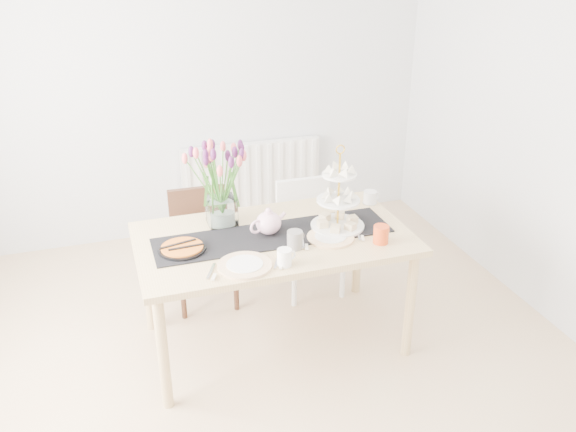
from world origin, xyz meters
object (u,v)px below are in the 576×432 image
object	(u,v)px
cream_jug	(370,197)
mug_grey	(295,240)
cake_stand	(338,207)
plate_right	(330,237)
radiator	(252,176)
mug_white	(284,258)
mug_orange	(381,234)
tulip_vase	(219,172)
tart_tin	(182,249)
chair_white	(307,228)
chair_brown	(201,238)
plate_left	(245,265)
dining_table	(274,247)
teapot	(269,223)

from	to	relation	value
cream_jug	mug_grey	xyz separation A→B (m)	(-0.67, -0.43, 0.01)
cake_stand	plate_right	world-z (taller)	cake_stand
radiator	mug_white	xyz separation A→B (m)	(-0.36, -2.03, 0.35)
mug_white	mug_orange	size ratio (longest dim) A/B	0.90
tulip_vase	tart_tin	bearing A→B (deg)	-136.40
tart_tin	chair_white	bearing A→B (deg)	32.48
chair_brown	plate_left	size ratio (longest dim) A/B	2.68
tart_tin	plate_left	xyz separation A→B (m)	(0.29, -0.27, -0.01)
cream_jug	plate_right	size ratio (longest dim) A/B	0.31
mug_orange	plate_left	world-z (taller)	mug_orange
dining_table	mug_white	world-z (taller)	mug_white
tart_tin	mug_white	distance (m)	0.59
dining_table	mug_grey	world-z (taller)	mug_grey
chair_brown	chair_white	size ratio (longest dim) A/B	0.99
mug_white	tulip_vase	bearing A→B (deg)	94.41
radiator	chair_brown	size ratio (longest dim) A/B	1.52
chair_white	cake_stand	distance (m)	0.75
radiator	chair_brown	xyz separation A→B (m)	(-0.63, -1.01, 0.00)
mug_white	plate_right	world-z (taller)	mug_white
tart_tin	mug_white	world-z (taller)	mug_white
dining_table	mug_grey	size ratio (longest dim) A/B	15.26
tart_tin	mug_orange	xyz separation A→B (m)	(1.10, -0.25, 0.04)
teapot	mug_grey	distance (m)	0.23
chair_white	chair_brown	bearing A→B (deg)	174.02
tart_tin	mug_white	size ratio (longest dim) A/B	2.78
cream_jug	plate_right	world-z (taller)	cream_jug
radiator	mug_white	world-z (taller)	mug_white
teapot	plate_left	xyz separation A→B (m)	(-0.23, -0.32, -0.07)
radiator	mug_orange	size ratio (longest dim) A/B	11.37
mug_grey	chair_white	bearing A→B (deg)	36.18
radiator	mug_orange	xyz separation A→B (m)	(0.25, -1.96, 0.35)
tulip_vase	plate_left	world-z (taller)	tulip_vase
tulip_vase	chair_white	bearing A→B (deg)	26.69
chair_white	mug_grey	world-z (taller)	mug_grey
dining_table	teapot	bearing A→B (deg)	129.18
chair_brown	mug_white	bearing A→B (deg)	-73.54
cream_jug	chair_white	bearing A→B (deg)	134.36
cake_stand	cream_jug	bearing A→B (deg)	38.33
chair_brown	tart_tin	world-z (taller)	chair_brown
chair_white	mug_grey	xyz separation A→B (m)	(-0.36, -0.77, 0.35)
radiator	teapot	size ratio (longest dim) A/B	4.97
chair_white	tart_tin	distance (m)	1.19
radiator	plate_left	bearing A→B (deg)	-105.85
mug_grey	plate_right	bearing A→B (deg)	-18.15
dining_table	chair_brown	size ratio (longest dim) A/B	2.03
cake_stand	mug_orange	world-z (taller)	cake_stand
chair_brown	plate_left	distance (m)	1.02
dining_table	tulip_vase	distance (m)	0.55
tulip_vase	tart_tin	size ratio (longest dim) A/B	2.37
dining_table	chair_brown	distance (m)	0.78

